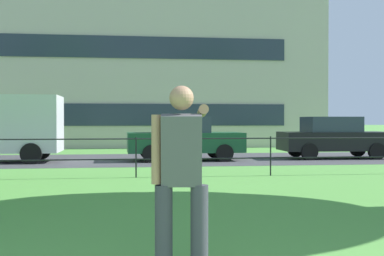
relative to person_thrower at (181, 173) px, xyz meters
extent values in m
cube|color=#424247|center=(-0.25, 13.77, -0.92)|extent=(80.00, 6.07, 0.01)
cylinder|color=black|center=(-0.25, 8.02, -0.43)|extent=(0.04, 0.04, 1.00)
cylinder|color=black|center=(3.16, 8.02, -0.43)|extent=(0.04, 0.04, 1.00)
cylinder|color=black|center=(-0.25, 8.02, -0.48)|extent=(34.09, 0.03, 0.03)
cylinder|color=black|center=(-0.25, 8.02, 0.02)|extent=(34.09, 0.03, 0.03)
cylinder|color=#383842|center=(-0.16, 0.00, -0.52)|extent=(0.16, 0.16, 0.82)
cylinder|color=#383842|center=(0.16, -0.03, -0.52)|extent=(0.16, 0.16, 0.82)
cube|color=#4C4C51|center=(0.00, -0.01, 0.21)|extent=(0.39, 0.34, 0.65)
sphere|color=#A87A5B|center=(0.00, -0.01, 0.68)|extent=(0.22, 0.22, 0.22)
cylinder|color=#A87A5B|center=(0.23, 0.27, 0.57)|extent=(0.16, 0.63, 0.12)
cylinder|color=#A87A5B|center=(-0.22, 0.01, 0.22)|extent=(0.09, 0.09, 0.62)
cube|color=#283342|center=(-3.21, 13.21, 0.69)|extent=(0.12, 1.67, 0.76)
cylinder|color=black|center=(-3.51, 14.15, -0.59)|extent=(0.68, 0.24, 0.68)
cylinder|color=black|center=(-3.51, 12.28, -0.59)|extent=(0.68, 0.24, 0.68)
cube|color=#194C2D|center=(1.56, 13.15, -0.29)|extent=(4.04, 1.79, 0.68)
cube|color=#2D3847|center=(1.41, 13.14, 0.33)|extent=(1.93, 1.56, 0.56)
cylinder|color=black|center=(2.78, 13.98, -0.63)|extent=(0.60, 0.21, 0.60)
cylinder|color=black|center=(2.82, 12.37, -0.63)|extent=(0.60, 0.21, 0.60)
cylinder|color=black|center=(0.30, 13.92, -0.63)|extent=(0.60, 0.21, 0.60)
cylinder|color=black|center=(0.34, 12.31, -0.63)|extent=(0.60, 0.21, 0.60)
cube|color=black|center=(7.19, 13.45, -0.29)|extent=(4.05, 1.82, 0.68)
cube|color=#2D3847|center=(7.04, 13.46, 0.33)|extent=(1.95, 1.58, 0.56)
cylinder|color=black|center=(8.45, 14.22, -0.63)|extent=(0.61, 0.22, 0.60)
cylinder|color=black|center=(8.40, 12.60, -0.63)|extent=(0.61, 0.22, 0.60)
cylinder|color=black|center=(5.97, 14.30, -0.63)|extent=(0.61, 0.22, 0.60)
cylinder|color=black|center=(5.92, 12.68, -0.63)|extent=(0.61, 0.22, 0.60)
cube|color=beige|center=(-5.03, 26.16, 7.51)|extent=(30.25, 10.11, 16.89)
cube|color=#283342|center=(-5.03, 21.08, 0.76)|extent=(25.41, 0.06, 1.10)
cube|color=#283342|center=(-5.03, 21.08, 4.14)|extent=(25.41, 0.06, 1.10)
camera|label=1|loc=(-0.49, -4.53, 0.48)|focal=47.59mm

